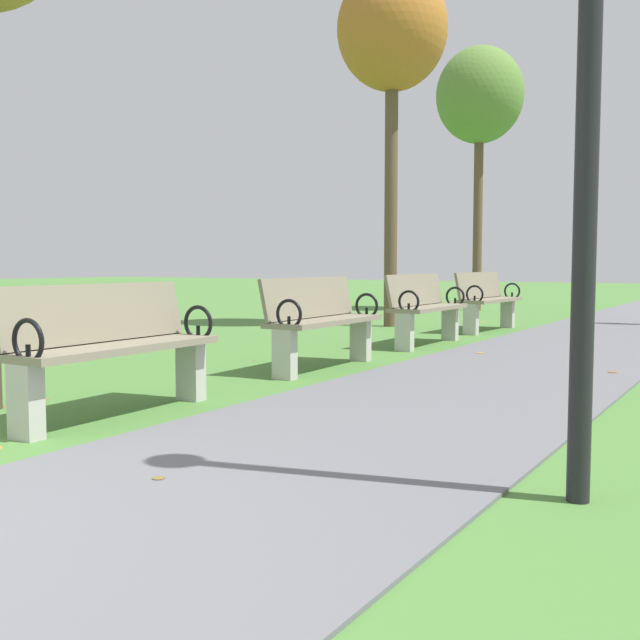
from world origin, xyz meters
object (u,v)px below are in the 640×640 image
Objects in this scene: park_bench_3 at (321,320)px; tree_3 at (480,98)px; park_bench_4 at (425,307)px; park_bench_5 at (487,299)px; tree_2 at (392,34)px; park_bench_2 at (112,345)px.

park_bench_3 is 0.28× the size of tree_3.
park_bench_5 is at bearing 90.00° from park_bench_4.
tree_3 is at bearing 92.83° from tree_2.
tree_3 is at bearing 101.04° from park_bench_3.
park_bench_2 is 13.07m from tree_3.
park_bench_3 is 0.99× the size of park_bench_5.
park_bench_3 is at bearing 90.00° from park_bench_2.
park_bench_3 is 1.00× the size of park_bench_4.
tree_2 reaches higher than tree_3.
park_bench_2 and park_bench_4 have the same top height.
park_bench_3 is 10.58m from tree_3.
park_bench_2 is 5.22m from park_bench_4.
tree_3 reaches higher than park_bench_4.
park_bench_3 and park_bench_4 have the same top height.
park_bench_3 is at bearing -78.96° from tree_3.
park_bench_4 is 5.07m from tree_2.
park_bench_5 is (0.00, 7.57, 0.00)m from park_bench_2.
park_bench_4 is 0.28× the size of tree_3.
park_bench_2 and park_bench_5 have the same top height.
park_bench_5 is at bearing 90.00° from park_bench_3.
park_bench_2 is 1.00× the size of park_bench_3.
tree_2 is (-1.63, -0.04, 4.21)m from park_bench_5.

